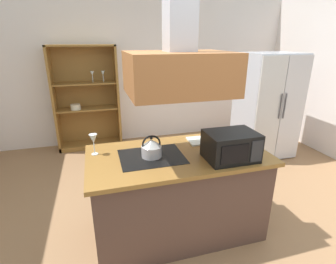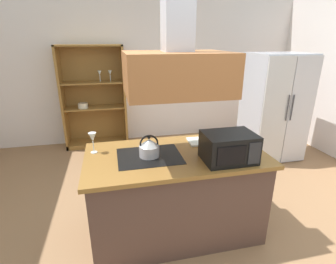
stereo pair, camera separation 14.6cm
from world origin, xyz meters
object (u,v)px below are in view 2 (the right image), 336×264
microwave (229,147)px  dish_cabinet (95,103)px  cutting_board (204,141)px  kettle (149,147)px  refrigerator (274,107)px  wine_glass_on_counter (93,138)px

microwave → dish_cabinet: bearing=114.0°
dish_cabinet → microwave: (1.31, -2.93, 0.21)m
dish_cabinet → cutting_board: bearing=-63.1°
dish_cabinet → kettle: dish_cabinet is taller
refrigerator → kettle: refrigerator is taller
kettle → microwave: size_ratio=0.46×
wine_glass_on_counter → dish_cabinet: bearing=92.3°
kettle → refrigerator: bearing=32.5°
refrigerator → dish_cabinet: 3.19m
dish_cabinet → wine_glass_on_counter: bearing=-87.7°
dish_cabinet → kettle: bearing=-77.0°
cutting_board → microwave: 0.49m
cutting_board → wine_glass_on_counter: (-1.15, -0.02, 0.14)m
refrigerator → cutting_board: bearing=-143.5°
refrigerator → microwave: 2.40m
dish_cabinet → kettle: (0.62, -2.69, 0.17)m
refrigerator → cutting_board: 2.13m
refrigerator → wine_glass_on_counter: refrigerator is taller
microwave → wine_glass_on_counter: size_ratio=2.23×
refrigerator → wine_glass_on_counter: bearing=-155.8°
refrigerator → kettle: (-2.34, -1.49, 0.12)m
refrigerator → kettle: 2.78m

